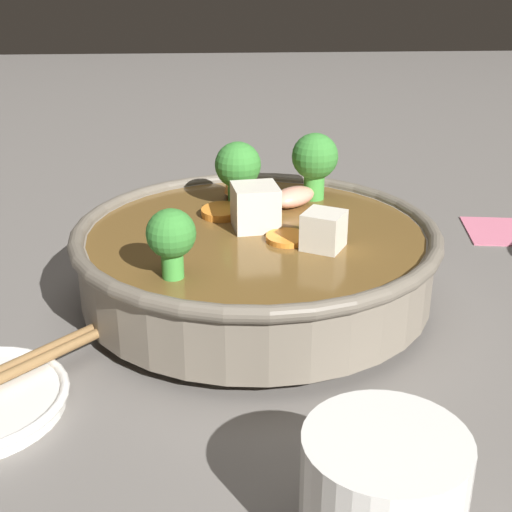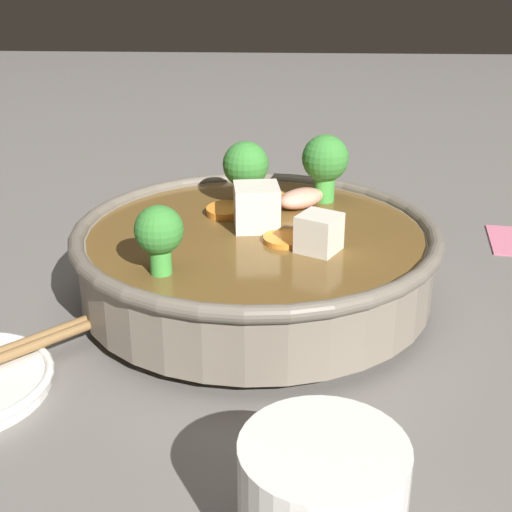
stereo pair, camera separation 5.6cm
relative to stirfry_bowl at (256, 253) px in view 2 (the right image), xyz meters
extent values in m
plane|color=slate|center=(0.00, 0.00, -0.04)|extent=(3.00, 3.00, 0.00)
cylinder|color=slate|center=(0.00, 0.00, -0.04)|extent=(0.15, 0.15, 0.01)
cylinder|color=slate|center=(0.00, 0.00, -0.01)|extent=(0.27, 0.27, 0.05)
torus|color=#685F52|center=(0.00, 0.00, 0.02)|extent=(0.29, 0.29, 0.01)
cylinder|color=brown|center=(0.00, 0.00, 0.00)|extent=(0.26, 0.26, 0.03)
cylinder|color=orange|center=(-0.02, 0.02, 0.02)|extent=(0.04, 0.04, 0.00)
cylinder|color=orange|center=(0.03, -0.03, 0.02)|extent=(0.04, 0.04, 0.01)
cylinder|color=orange|center=(0.00, -0.08, 0.02)|extent=(0.06, 0.06, 0.02)
cylinder|color=green|center=(0.01, -0.06, 0.03)|extent=(0.02, 0.02, 0.02)
sphere|color=#388433|center=(0.01, -0.06, 0.05)|extent=(0.04, 0.04, 0.04)
cylinder|color=green|center=(-0.05, -0.08, 0.03)|extent=(0.02, 0.02, 0.02)
sphere|color=#388433|center=(-0.05, -0.08, 0.06)|extent=(0.04, 0.04, 0.04)
cylinder|color=green|center=(0.06, 0.08, 0.03)|extent=(0.01, 0.01, 0.02)
sphere|color=#388433|center=(0.06, 0.08, 0.05)|extent=(0.03, 0.03, 0.03)
cube|color=silver|center=(-0.05, 0.04, 0.03)|extent=(0.04, 0.04, 0.03)
cube|color=silver|center=(0.00, -0.01, 0.04)|extent=(0.04, 0.04, 0.03)
ellipsoid|color=#EA9E84|center=(-0.03, -0.06, 0.03)|extent=(0.05, 0.05, 0.02)
cylinder|color=white|center=(-0.04, 0.26, -0.01)|extent=(0.08, 0.08, 0.06)
cylinder|color=brown|center=(-0.04, 0.26, 0.01)|extent=(0.07, 0.07, 0.00)
camera|label=1|loc=(0.03, 0.51, 0.22)|focal=50.00mm
camera|label=2|loc=(-0.03, 0.51, 0.22)|focal=50.00mm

